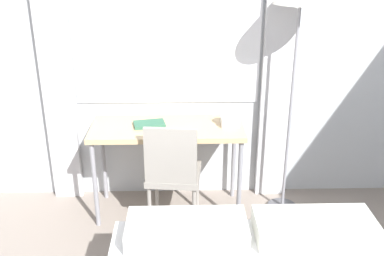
% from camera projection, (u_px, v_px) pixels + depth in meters
% --- Properties ---
extents(wall_back_with_window, '(5.42, 0.13, 2.70)m').
position_uv_depth(wall_back_with_window, '(203.00, 41.00, 3.56)').
color(wall_back_with_window, silver).
rests_on(wall_back_with_window, ground_plane).
extents(desk, '(1.19, 0.49, 0.76)m').
position_uv_depth(desk, '(167.00, 135.00, 3.51)').
color(desk, tan).
rests_on(desk, ground_plane).
extents(desk_chair, '(0.44, 0.44, 0.88)m').
position_uv_depth(desk_chair, '(173.00, 170.00, 3.38)').
color(desk_chair, gray).
rests_on(desk_chair, ground_plane).
extents(standing_lamp, '(0.39, 0.39, 1.92)m').
position_uv_depth(standing_lamp, '(300.00, 2.00, 3.13)').
color(standing_lamp, '#4C4C51').
rests_on(standing_lamp, ground_plane).
extents(telephone, '(0.16, 0.16, 0.10)m').
position_uv_depth(telephone, '(230.00, 120.00, 3.50)').
color(telephone, white).
rests_on(telephone, desk).
extents(book, '(0.26, 0.19, 0.02)m').
position_uv_depth(book, '(149.00, 124.00, 3.49)').
color(book, '#33664C').
rests_on(book, desk).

